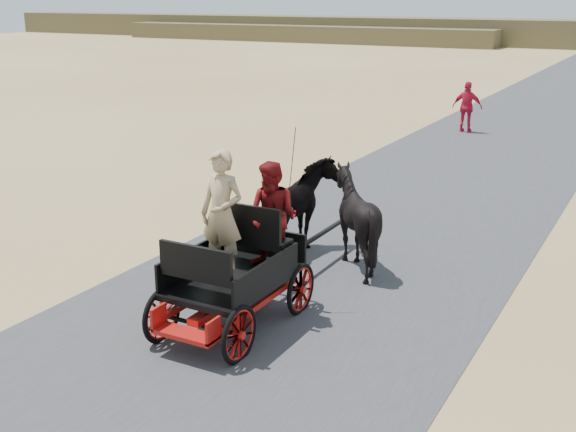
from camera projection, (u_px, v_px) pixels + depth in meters
The scene contains 9 objects.
ground at pixel (270, 314), 10.68m from camera, with size 140.00×140.00×0.00m, color tan.
road at pixel (270, 313), 10.68m from camera, with size 6.00×140.00×0.01m, color #38383A.
ridge_near at pixel (299, 34), 72.86m from camera, with size 40.00×4.00×1.60m, color brown.
carriage at pixel (234, 302), 10.21m from camera, with size 1.30×2.40×0.72m, color black, non-canonical shape.
horse_left at pixel (298, 210), 12.84m from camera, with size 0.91×2.01×1.70m, color black.
horse_right at pixel (355, 219), 12.34m from camera, with size 1.37×1.54×1.70m, color black.
driver_man at pixel (222, 214), 9.98m from camera, with size 0.66×0.43×1.80m, color tan.
passenger_woman at pixel (273, 216), 10.24m from camera, with size 0.77×0.60×1.58m, color #660C0F.
pedestrian at pixel (467, 107), 24.61m from camera, with size 1.01×0.42×1.73m, color red.
Camera 1 is at (4.91, -8.47, 4.52)m, focal length 45.00 mm.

